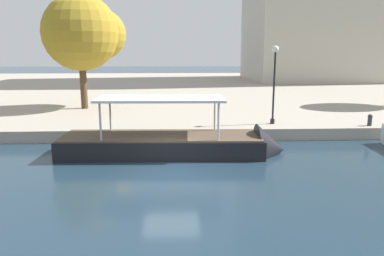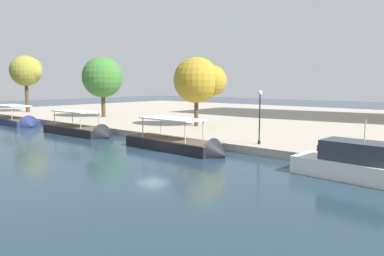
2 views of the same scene
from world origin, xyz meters
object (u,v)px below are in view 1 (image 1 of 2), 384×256
lamp_post (274,77)px  tree_3 (84,33)px  tour_boat_2 (181,147)px  mooring_bollard_0 (370,120)px

lamp_post → tree_3: 15.08m
tour_boat_2 → mooring_bollard_0: size_ratio=16.04×
mooring_bollard_0 → lamp_post: lamp_post is taller
tour_boat_2 → lamp_post: size_ratio=2.39×
lamp_post → tree_3: bearing=151.0°
tour_boat_2 → lamp_post: 7.83m
tour_boat_2 → mooring_bollard_0: tour_boat_2 is taller
mooring_bollard_0 → lamp_post: (-5.72, 0.89, 2.49)m
tour_boat_2 → lamp_post: lamp_post is taller
tree_3 → tour_boat_2: bearing=-57.8°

